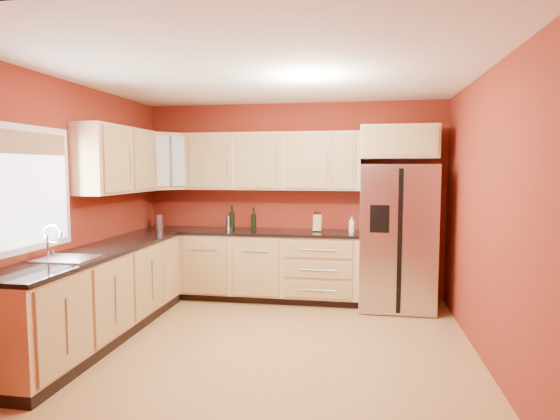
# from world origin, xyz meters

# --- Properties ---
(floor) EXTENTS (4.00, 4.00, 0.00)m
(floor) POSITION_xyz_m (0.00, 0.00, 0.00)
(floor) COLOR #AF8143
(floor) RESTS_ON ground
(ceiling) EXTENTS (4.00, 4.00, 0.00)m
(ceiling) POSITION_xyz_m (0.00, 0.00, 2.60)
(ceiling) COLOR white
(ceiling) RESTS_ON wall_back
(wall_back) EXTENTS (4.00, 0.04, 2.60)m
(wall_back) POSITION_xyz_m (0.00, 2.00, 1.30)
(wall_back) COLOR maroon
(wall_back) RESTS_ON floor
(wall_front) EXTENTS (4.00, 0.04, 2.60)m
(wall_front) POSITION_xyz_m (0.00, -2.00, 1.30)
(wall_front) COLOR maroon
(wall_front) RESTS_ON floor
(wall_left) EXTENTS (0.04, 4.00, 2.60)m
(wall_left) POSITION_xyz_m (-2.00, 0.00, 1.30)
(wall_left) COLOR maroon
(wall_left) RESTS_ON floor
(wall_right) EXTENTS (0.04, 4.00, 2.60)m
(wall_right) POSITION_xyz_m (2.00, 0.00, 1.30)
(wall_right) COLOR maroon
(wall_right) RESTS_ON floor
(base_cabinets_back) EXTENTS (2.90, 0.60, 0.88)m
(base_cabinets_back) POSITION_xyz_m (-0.55, 1.70, 0.44)
(base_cabinets_back) COLOR tan
(base_cabinets_back) RESTS_ON floor
(base_cabinets_left) EXTENTS (0.60, 2.80, 0.88)m
(base_cabinets_left) POSITION_xyz_m (-1.70, 0.00, 0.44)
(base_cabinets_left) COLOR tan
(base_cabinets_left) RESTS_ON floor
(countertop_back) EXTENTS (2.90, 0.62, 0.04)m
(countertop_back) POSITION_xyz_m (-0.55, 1.69, 0.90)
(countertop_back) COLOR black
(countertop_back) RESTS_ON base_cabinets_back
(countertop_left) EXTENTS (0.62, 2.80, 0.04)m
(countertop_left) POSITION_xyz_m (-1.69, 0.00, 0.90)
(countertop_left) COLOR black
(countertop_left) RESTS_ON base_cabinets_left
(upper_cabinets_back) EXTENTS (2.30, 0.33, 0.75)m
(upper_cabinets_back) POSITION_xyz_m (-0.25, 1.83, 1.83)
(upper_cabinets_back) COLOR tan
(upper_cabinets_back) RESTS_ON wall_back
(upper_cabinets_left) EXTENTS (0.33, 1.35, 0.75)m
(upper_cabinets_left) POSITION_xyz_m (-1.83, 0.72, 1.83)
(upper_cabinets_left) COLOR tan
(upper_cabinets_left) RESTS_ON wall_left
(corner_upper_cabinet) EXTENTS (0.67, 0.67, 0.75)m
(corner_upper_cabinet) POSITION_xyz_m (-1.67, 1.67, 1.83)
(corner_upper_cabinet) COLOR tan
(corner_upper_cabinet) RESTS_ON wall_back
(over_fridge_cabinet) EXTENTS (0.92, 0.60, 0.40)m
(over_fridge_cabinet) POSITION_xyz_m (1.35, 1.70, 2.05)
(over_fridge_cabinet) COLOR tan
(over_fridge_cabinet) RESTS_ON wall_back
(refrigerator) EXTENTS (0.90, 0.75, 1.78)m
(refrigerator) POSITION_xyz_m (1.35, 1.62, 0.89)
(refrigerator) COLOR #AEAEB3
(refrigerator) RESTS_ON floor
(window) EXTENTS (0.03, 0.90, 1.00)m
(window) POSITION_xyz_m (-1.98, -0.50, 1.55)
(window) COLOR white
(window) RESTS_ON wall_left
(sink_faucet) EXTENTS (0.50, 0.42, 0.30)m
(sink_faucet) POSITION_xyz_m (-1.69, -0.50, 1.07)
(sink_faucet) COLOR white
(sink_faucet) RESTS_ON countertop_left
(canister_left) EXTENTS (0.13, 0.13, 0.18)m
(canister_left) POSITION_xyz_m (-0.80, 1.74, 1.01)
(canister_left) COLOR #AEAEB3
(canister_left) RESTS_ON countertop_back
(canister_right) EXTENTS (0.14, 0.14, 0.19)m
(canister_right) POSITION_xyz_m (-1.79, 1.71, 1.01)
(canister_right) COLOR #AEAEB3
(canister_right) RESTS_ON countertop_back
(wine_bottle_a) EXTENTS (0.09, 0.09, 0.30)m
(wine_bottle_a) POSITION_xyz_m (-0.46, 1.66, 1.07)
(wine_bottle_a) COLOR black
(wine_bottle_a) RESTS_ON countertop_back
(wine_bottle_b) EXTENTS (0.08, 0.08, 0.33)m
(wine_bottle_b) POSITION_xyz_m (-0.76, 1.67, 1.08)
(wine_bottle_b) COLOR black
(wine_bottle_b) RESTS_ON countertop_back
(knife_block) EXTENTS (0.11, 0.10, 0.21)m
(knife_block) POSITION_xyz_m (0.36, 1.75, 1.03)
(knife_block) COLOR tan
(knife_block) RESTS_ON countertop_back
(soap_dispenser) EXTENTS (0.07, 0.07, 0.20)m
(soap_dispenser) POSITION_xyz_m (0.80, 1.68, 1.02)
(soap_dispenser) COLOR white
(soap_dispenser) RESTS_ON countertop_back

